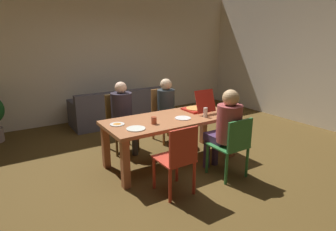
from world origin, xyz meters
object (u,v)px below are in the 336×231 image
at_px(chair_0, 233,145).
at_px(drinking_glass_0, 154,120).
at_px(chair_2, 120,120).
at_px(couch, 120,111).
at_px(person_2, 123,112).
at_px(chair_1, 163,114).
at_px(plate_1, 117,124).
at_px(person_0, 226,126).
at_px(drinking_glass_1, 205,112).
at_px(pizza_box_0, 197,108).
at_px(plate_0, 136,129).
at_px(dining_table, 171,124).
at_px(plate_2, 183,118).
at_px(person_1, 168,106).
at_px(chair_3, 178,158).

xyz_separation_m(chair_0, drinking_glass_0, (-0.81, 0.76, 0.29)).
bearing_deg(chair_2, couch, 67.69).
bearing_deg(person_2, drinking_glass_0, -85.07).
bearing_deg(drinking_glass_0, couch, 78.40).
height_order(chair_1, plate_1, chair_1).
height_order(person_0, plate_1, person_0).
bearing_deg(drinking_glass_1, chair_1, 91.77).
bearing_deg(couch, drinking_glass_1, -82.87).
relative_size(person_2, pizza_box_0, 2.51).
bearing_deg(person_0, plate_0, 154.20).
height_order(plate_0, couch, couch).
bearing_deg(dining_table, plate_2, -47.74).
relative_size(drinking_glass_1, couch, 0.07).
bearing_deg(plate_0, chair_0, -31.57).
relative_size(chair_1, drinking_glass_0, 9.38).
bearing_deg(chair_0, person_1, 90.00).
relative_size(person_1, chair_3, 1.31).
distance_m(person_2, plate_0, 1.01).
bearing_deg(drinking_glass_1, plate_1, 164.42).
bearing_deg(person_2, dining_table, -59.31).
bearing_deg(person_0, chair_2, 117.87).
relative_size(dining_table, plate_0, 7.98).
bearing_deg(plate_1, person_1, 27.60).
bearing_deg(dining_table, drinking_glass_1, -28.93).
distance_m(dining_table, drinking_glass_1, 0.55).
xyz_separation_m(chair_0, pizza_box_0, (0.16, 1.00, 0.29)).
bearing_deg(chair_0, couch, 95.11).
bearing_deg(person_2, plate_2, -57.41).
bearing_deg(chair_3, plate_0, 110.16).
height_order(plate_2, drinking_glass_0, drinking_glass_0).
height_order(chair_3, plate_0, chair_3).
height_order(person_1, plate_0, person_1).
xyz_separation_m(person_2, plate_2, (0.59, -0.92, 0.02)).
height_order(chair_3, couch, chair_3).
bearing_deg(dining_table, plate_1, 172.59).
bearing_deg(plate_0, drinking_glass_1, -2.51).
bearing_deg(plate_0, couch, 72.06).
bearing_deg(chair_1, plate_0, -134.85).
bearing_deg(chair_2, plate_0, -102.03).
bearing_deg(plate_1, chair_0, -38.44).
bearing_deg(person_2, person_1, -0.67).
bearing_deg(chair_0, pizza_box_0, 80.78).
relative_size(person_2, plate_2, 4.97).
xyz_separation_m(person_1, person_2, (-0.89, 0.01, 0.02)).
height_order(chair_3, drinking_glass_0, chair_3).
bearing_deg(chair_3, chair_2, 90.00).
bearing_deg(plate_0, plate_2, 4.83).
xyz_separation_m(plate_2, drinking_glass_0, (-0.51, -0.00, 0.05)).
bearing_deg(plate_2, drinking_glass_0, -179.89).
bearing_deg(person_1, plate_0, -139.16).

